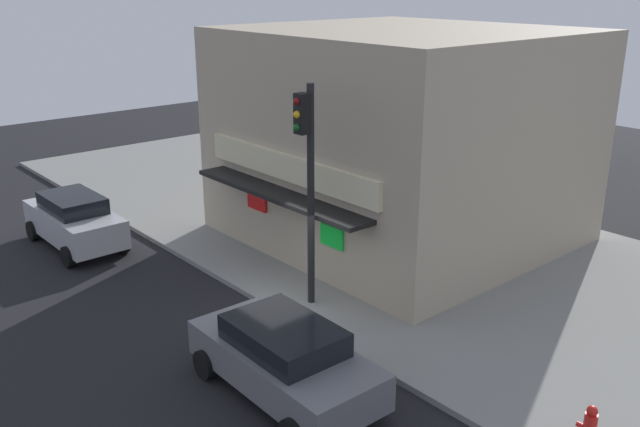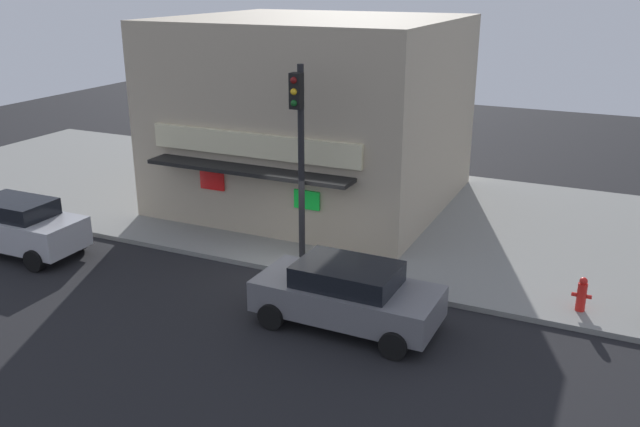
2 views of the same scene
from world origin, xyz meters
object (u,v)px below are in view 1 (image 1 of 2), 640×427
Objects in this scene: trash_can at (245,223)px; parked_car_silver at (75,220)px; traffic_light at (307,169)px; parked_car_grey at (284,358)px.

parked_car_silver reaches higher than trash_can.
traffic_light is 1.35× the size of parked_car_silver.
traffic_light is 5.89× the size of trash_can.
traffic_light is at bearing 133.14° from parked_car_grey.
parked_car_silver reaches higher than parked_car_grey.
parked_car_silver is 10.65m from parked_car_grey.
parked_car_silver is 0.94× the size of parked_car_grey.
parked_car_grey is (7.60, -4.29, 0.20)m from trash_can.
trash_can is 0.23× the size of parked_car_silver.
traffic_light reaches higher than parked_car_silver.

